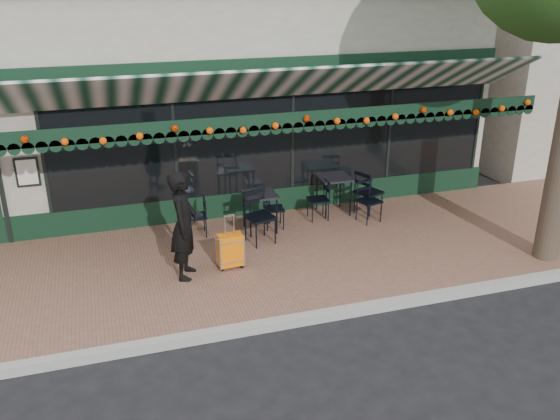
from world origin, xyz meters
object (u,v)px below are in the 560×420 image
object	(u,v)px
cafe_table_a	(334,180)
chair_b_front	(260,218)
chair_a_right	(369,193)
woman	(184,225)
chair_a_left	(318,200)
cafe_table_b	(260,197)
chair_b_left	(196,217)
suitcase	(230,251)
chair_b_right	(274,209)
chair_a_front	(369,202)

from	to	relation	value
cafe_table_a	chair_b_front	distance (m)	2.11
cafe_table_a	chair_a_right	distance (m)	0.76
woman	cafe_table_a	world-z (taller)	woman
chair_a_left	chair_b_front	distance (m)	1.61
cafe_table_b	chair_b_left	xyz separation A→B (m)	(-1.23, 0.12, -0.30)
cafe_table_a	chair_b_front	bearing A→B (deg)	-152.54
suitcase	cafe_table_b	world-z (taller)	suitcase
suitcase	cafe_table_b	distance (m)	1.69
chair_a_right	chair_b_left	size ratio (longest dim) A/B	1.23
woman	chair_b_left	xyz separation A→B (m)	(0.45, 1.55, -0.53)
cafe_table_a	chair_b_left	distance (m)	2.98
suitcase	woman	bearing A→B (deg)	179.59
suitcase	chair_b_right	size ratio (longest dim) A/B	1.24
chair_a_right	suitcase	bearing A→B (deg)	92.87
woman	chair_a_left	world-z (taller)	woman
cafe_table_b	chair_a_front	world-z (taller)	chair_a_front
chair_b_right	chair_a_left	bearing A→B (deg)	-74.44
chair_b_left	chair_b_front	bearing A→B (deg)	62.61
chair_a_front	cafe_table_b	bearing A→B (deg)	160.66
cafe_table_b	chair_b_left	world-z (taller)	chair_b_left
woman	chair_b_right	world-z (taller)	woman
cafe_table_b	chair_a_right	size ratio (longest dim) A/B	0.80
chair_b_front	chair_a_left	bearing A→B (deg)	12.98
chair_b_right	chair_a_front	bearing A→B (deg)	-91.01
chair_a_left	chair_a_front	xyz separation A→B (m)	(0.94, -0.42, 0.01)
chair_a_left	cafe_table_a	bearing A→B (deg)	120.71
suitcase	chair_b_front	xyz separation A→B (m)	(0.76, 0.84, 0.17)
suitcase	chair_a_front	size ratio (longest dim) A/B	1.14
chair_b_front	suitcase	bearing A→B (deg)	-146.65
chair_a_left	chair_a_right	distance (m)	1.09
suitcase	cafe_table_a	distance (m)	3.21
woman	suitcase	size ratio (longest dim) A/B	1.90
chair_a_left	chair_b_front	xyz separation A→B (m)	(-1.43, -0.74, 0.09)
chair_b_front	cafe_table_a	bearing A→B (deg)	13.08
chair_b_right	chair_a_right	bearing A→B (deg)	-81.26
woman	cafe_table_b	distance (m)	2.21
chair_b_left	chair_b_right	xyz separation A→B (m)	(1.53, -0.06, -0.00)
chair_a_right	chair_b_left	distance (m)	3.60
chair_a_left	chair_b_right	size ratio (longest dim) A/B	1.06
cafe_table_b	chair_a_right	distance (m)	2.39
cafe_table_a	chair_a_left	distance (m)	0.57
cafe_table_a	chair_a_right	size ratio (longest dim) A/B	0.83
woman	chair_a_left	bearing A→B (deg)	-41.75
suitcase	chair_a_front	xyz separation A→B (m)	(3.14, 1.16, 0.10)
woman	chair_b_front	size ratio (longest dim) A/B	1.85
cafe_table_b	chair_b_front	size ratio (longest dim) A/B	0.77
woman	chair_a_front	size ratio (longest dim) A/B	2.16
cafe_table_a	chair_a_front	world-z (taller)	chair_a_front
suitcase	chair_a_left	xyz separation A→B (m)	(2.19, 1.58, 0.09)
cafe_table_b	suitcase	bearing A→B (deg)	-123.50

